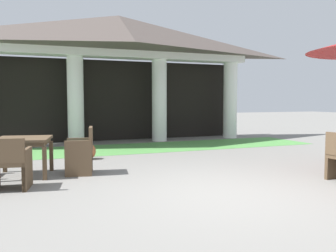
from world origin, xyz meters
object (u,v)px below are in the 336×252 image
patio_chair_mid_left_east (81,152)px  patio_chair_mid_left_south (10,164)px  patio_table_mid_left (23,143)px  terracotta_urn (89,151)px

patio_chair_mid_left_east → patio_chair_mid_left_south: bearing=134.9°
patio_table_mid_left → patio_chair_mid_left_east: size_ratio=1.23×
patio_table_mid_left → terracotta_urn: (1.46, 1.48, -0.43)m
terracotta_urn → patio_chair_mid_left_south: bearing=-123.4°
patio_table_mid_left → terracotta_urn: 2.13m
patio_chair_mid_left_east → terracotta_urn: (0.42, 1.69, -0.23)m
terracotta_urn → patio_table_mid_left: bearing=-134.5°
patio_table_mid_left → patio_chair_mid_left_east: bearing=-11.2°
patio_chair_mid_left_south → terracotta_urn: (1.67, 2.52, -0.21)m
patio_table_mid_left → terracotta_urn: bearing=45.5°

